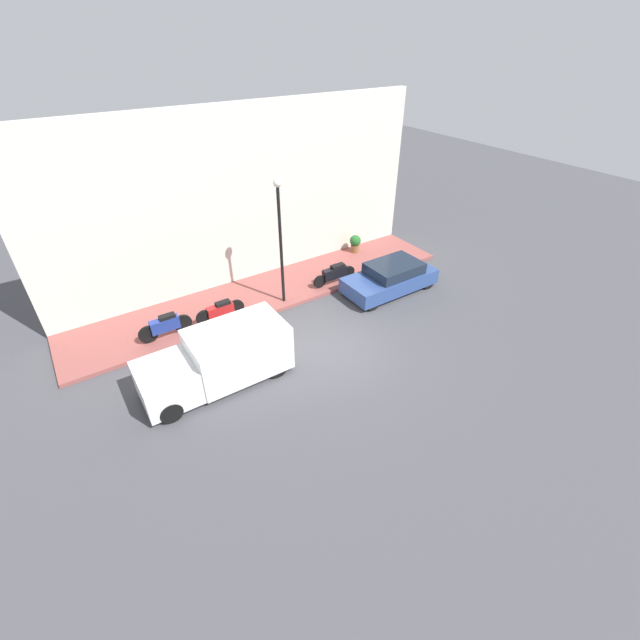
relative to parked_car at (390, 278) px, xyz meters
name	(u,v)px	position (x,y,z in m)	size (l,w,h in m)	color
ground_plane	(332,351)	(-2.08, 4.46, -0.61)	(60.00, 60.00, 0.00)	#47474C
sidewalk	(269,292)	(2.67, 4.46, -0.54)	(3.06, 16.56, 0.15)	#934C47
building_facade	(244,200)	(4.35, 4.46, 2.99)	(0.30, 16.56, 7.21)	silver
parked_car	(390,278)	(0.00, 0.00, 0.00)	(1.81, 4.05, 1.25)	#2D4784
delivery_van	(218,359)	(-1.32, 8.32, 0.29)	(1.88, 4.65, 1.76)	white
motorcycle_blue	(165,325)	(1.80, 9.07, 0.01)	(0.30, 1.92, 0.87)	navy
motorcycle_black	(335,273)	(1.65, 1.74, -0.02)	(0.30, 2.13, 0.83)	black
motorcycle_red	(221,310)	(1.72, 7.00, -0.04)	(0.30, 1.92, 0.75)	#B21E1E
streetlamp	(280,228)	(1.58, 4.34, 2.68)	(0.32, 0.32, 4.98)	black
potted_plant	(355,243)	(3.62, -0.88, 0.00)	(0.55, 0.55, 0.86)	brown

